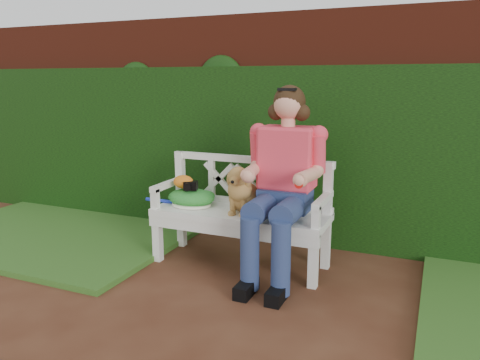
% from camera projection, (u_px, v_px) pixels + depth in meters
% --- Properties ---
extents(ground, '(60.00, 60.00, 0.00)m').
position_uv_depth(ground, '(239.00, 320.00, 3.12)').
color(ground, '#421F12').
extents(brick_wall, '(10.00, 0.30, 2.20)m').
position_uv_depth(brick_wall, '(315.00, 129.00, 4.60)').
color(brick_wall, '#5E2012').
rests_on(brick_wall, ground).
extents(ivy_hedge, '(10.00, 0.18, 1.70)m').
position_uv_depth(ivy_hedge, '(309.00, 157.00, 4.45)').
color(ivy_hedge, '#1A490E').
rests_on(ivy_hedge, ground).
extents(grass_left, '(2.60, 2.00, 0.05)m').
position_uv_depth(grass_left, '(61.00, 232.00, 4.85)').
color(grass_left, '#204816').
rests_on(grass_left, ground).
extents(garden_bench, '(1.60, 0.65, 0.48)m').
position_uv_depth(garden_bench, '(240.00, 238.00, 4.03)').
color(garden_bench, white).
rests_on(garden_bench, ground).
extents(seated_woman, '(0.91, 1.05, 1.58)m').
position_uv_depth(seated_woman, '(285.00, 180.00, 3.74)').
color(seated_woman, '#D64E5F').
rests_on(seated_woman, ground).
extents(dog, '(0.31, 0.40, 0.41)m').
position_uv_depth(dog, '(243.00, 188.00, 3.90)').
color(dog, '#B46E30').
rests_on(dog, garden_bench).
extents(tennis_racket, '(0.69, 0.30, 0.03)m').
position_uv_depth(tennis_racket, '(188.00, 204.00, 4.14)').
color(tennis_racket, white).
rests_on(tennis_racket, garden_bench).
extents(green_bag, '(0.51, 0.44, 0.15)m').
position_uv_depth(green_bag, '(191.00, 197.00, 4.16)').
color(green_bag, '#2B7334').
rests_on(green_bag, garden_bench).
extents(camera_item, '(0.13, 0.11, 0.08)m').
position_uv_depth(camera_item, '(191.00, 185.00, 4.10)').
color(camera_item, black).
rests_on(camera_item, green_bag).
extents(baseball_glove, '(0.22, 0.19, 0.12)m').
position_uv_depth(baseball_glove, '(183.00, 182.00, 4.14)').
color(baseball_glove, orange).
rests_on(baseball_glove, green_bag).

